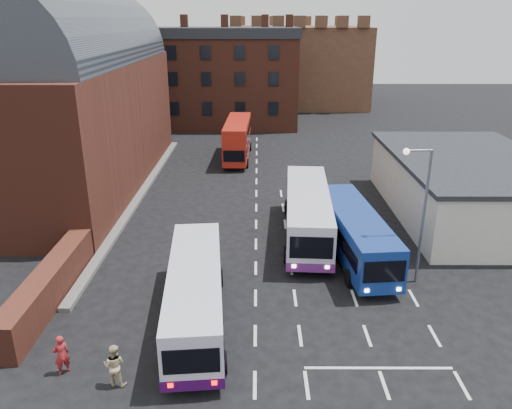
{
  "coord_description": "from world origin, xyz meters",
  "views": [
    {
      "loc": [
        0.09,
        -19.58,
        13.29
      ],
      "look_at": [
        0.0,
        10.0,
        2.2
      ],
      "focal_mm": 35.0,
      "sensor_mm": 36.0,
      "label": 1
    }
  ],
  "objects_px": {
    "bus_white_outbound": "(195,291)",
    "bus_blue": "(355,231)",
    "pedestrian_red": "(61,355)",
    "bus_red_double": "(238,139)",
    "bus_white_inbound": "(308,211)",
    "pedestrian_beige": "(114,365)",
    "street_lamp": "(420,204)"
  },
  "relations": [
    {
      "from": "bus_white_outbound",
      "to": "bus_blue",
      "type": "xyz_separation_m",
      "value": [
        8.5,
        6.76,
        0.01
      ]
    },
    {
      "from": "pedestrian_red",
      "to": "bus_red_double",
      "type": "bearing_deg",
      "value": -140.12
    },
    {
      "from": "bus_white_inbound",
      "to": "pedestrian_beige",
      "type": "height_order",
      "value": "bus_white_inbound"
    },
    {
      "from": "bus_blue",
      "to": "street_lamp",
      "type": "relative_size",
      "value": 1.43
    },
    {
      "from": "bus_white_outbound",
      "to": "bus_blue",
      "type": "bearing_deg",
      "value": 33.29
    },
    {
      "from": "bus_white_outbound",
      "to": "bus_blue",
      "type": "distance_m",
      "value": 10.86
    },
    {
      "from": "street_lamp",
      "to": "bus_white_outbound",
      "type": "bearing_deg",
      "value": -160.94
    },
    {
      "from": "bus_red_double",
      "to": "street_lamp",
      "type": "distance_m",
      "value": 26.94
    },
    {
      "from": "street_lamp",
      "to": "pedestrian_beige",
      "type": "height_order",
      "value": "street_lamp"
    },
    {
      "from": "bus_white_inbound",
      "to": "bus_blue",
      "type": "bearing_deg",
      "value": 134.91
    },
    {
      "from": "bus_red_double",
      "to": "bus_white_inbound",
      "type": "bearing_deg",
      "value": 106.97
    },
    {
      "from": "bus_white_outbound",
      "to": "bus_red_double",
      "type": "xyz_separation_m",
      "value": [
        0.85,
        28.63,
        0.39
      ]
    },
    {
      "from": "bus_white_inbound",
      "to": "bus_blue",
      "type": "height_order",
      "value": "bus_white_inbound"
    },
    {
      "from": "pedestrian_red",
      "to": "pedestrian_beige",
      "type": "distance_m",
      "value": 2.37
    },
    {
      "from": "bus_white_inbound",
      "to": "street_lamp",
      "type": "xyz_separation_m",
      "value": [
        5.07,
        -5.75,
        2.61
      ]
    },
    {
      "from": "bus_blue",
      "to": "bus_white_outbound",
      "type": "bearing_deg",
      "value": 33.18
    },
    {
      "from": "bus_white_outbound",
      "to": "pedestrian_red",
      "type": "xyz_separation_m",
      "value": [
        -4.9,
        -3.56,
        -0.8
      ]
    },
    {
      "from": "pedestrian_red",
      "to": "pedestrian_beige",
      "type": "relative_size",
      "value": 0.98
    },
    {
      "from": "bus_red_double",
      "to": "street_lamp",
      "type": "xyz_separation_m",
      "value": [
        10.23,
        -24.8,
        2.4
      ]
    },
    {
      "from": "bus_white_outbound",
      "to": "pedestrian_red",
      "type": "height_order",
      "value": "bus_white_outbound"
    },
    {
      "from": "bus_white_inbound",
      "to": "street_lamp",
      "type": "distance_m",
      "value": 8.1
    },
    {
      "from": "bus_blue",
      "to": "bus_red_double",
      "type": "xyz_separation_m",
      "value": [
        -7.66,
        21.87,
        0.38
      ]
    },
    {
      "from": "bus_white_outbound",
      "to": "pedestrian_red",
      "type": "bearing_deg",
      "value": -149.15
    },
    {
      "from": "bus_white_outbound",
      "to": "bus_red_double",
      "type": "relative_size",
      "value": 1.08
    },
    {
      "from": "street_lamp",
      "to": "pedestrian_beige",
      "type": "distance_m",
      "value": 16.29
    },
    {
      "from": "bus_blue",
      "to": "street_lamp",
      "type": "xyz_separation_m",
      "value": [
        2.58,
        -2.93,
        2.78
      ]
    },
    {
      "from": "bus_blue",
      "to": "street_lamp",
      "type": "distance_m",
      "value": 4.79
    },
    {
      "from": "bus_white_outbound",
      "to": "pedestrian_beige",
      "type": "xyz_separation_m",
      "value": [
        -2.62,
        -4.22,
        -0.78
      ]
    },
    {
      "from": "bus_white_outbound",
      "to": "bus_white_inbound",
      "type": "height_order",
      "value": "bus_white_inbound"
    },
    {
      "from": "bus_white_outbound",
      "to": "pedestrian_beige",
      "type": "distance_m",
      "value": 5.03
    },
    {
      "from": "bus_blue",
      "to": "bus_red_double",
      "type": "height_order",
      "value": "bus_red_double"
    },
    {
      "from": "street_lamp",
      "to": "pedestrian_red",
      "type": "xyz_separation_m",
      "value": [
        -15.98,
        -7.39,
        -3.59
      ]
    }
  ]
}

